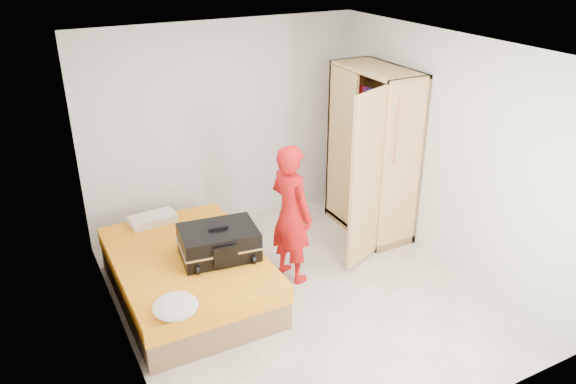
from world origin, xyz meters
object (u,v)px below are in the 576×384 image
person (291,214)px  round_cushion (175,306)px  bed (188,275)px  wardrobe (372,158)px  suitcase (219,242)px

person → round_cushion: size_ratio=3.92×
bed → person: (1.13, -0.17, 0.53)m
bed → person: person is taller
bed → person: size_ratio=1.29×
bed → wardrobe: (2.50, 0.31, 0.75)m
suitcase → wardrobe: bearing=19.9°
round_cushion → wardrobe: bearing=22.6°
wardrobe → round_cushion: (-2.90, -1.21, -0.42)m
bed → suitcase: size_ratio=2.37×
person → round_cushion: (-1.52, -0.73, -0.20)m
bed → wardrobe: 2.63m
wardrobe → suitcase: 2.28m
suitcase → round_cushion: bearing=-125.7°
wardrobe → person: 1.47m
bed → round_cushion: 1.03m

